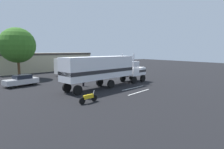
# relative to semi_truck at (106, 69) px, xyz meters

# --- Properties ---
(ground_plane) EXTENTS (120.00, 120.00, 0.00)m
(ground_plane) POSITION_rel_semi_truck_xyz_m (5.48, 0.85, -2.52)
(ground_plane) COLOR black
(lane_stripe_near) EXTENTS (4.34, 1.04, 0.01)m
(lane_stripe_near) POSITION_rel_semi_truck_xyz_m (2.64, -2.65, -2.52)
(lane_stripe_near) COLOR silver
(lane_stripe_near) RESTS_ON ground_plane
(lane_stripe_mid) EXTENTS (4.30, 1.27, 0.01)m
(lane_stripe_mid) POSITION_rel_semi_truck_xyz_m (1.64, -4.91, -2.52)
(lane_stripe_mid) COLOR silver
(lane_stripe_mid) RESTS_ON ground_plane
(semi_truck) EXTENTS (14.36, 5.50, 4.50)m
(semi_truck) POSITION_rel_semi_truck_xyz_m (0.00, 0.00, 0.00)
(semi_truck) COLOR white
(semi_truck) RESTS_ON ground_plane
(person_bystander) EXTENTS (0.42, 0.48, 1.63)m
(person_bystander) POSITION_rel_semi_truck_xyz_m (-2.32, 2.18, -1.63)
(person_bystander) COLOR black
(person_bystander) RESTS_ON ground_plane
(parked_bus) EXTENTS (11.15, 3.32, 3.40)m
(parked_bus) POSITION_rel_semi_truck_xyz_m (2.97, 13.92, -0.46)
(parked_bus) COLOR silver
(parked_bus) RESTS_ON ground_plane
(parked_car) EXTENTS (4.74, 3.05, 1.57)m
(parked_car) POSITION_rel_semi_truck_xyz_m (-9.40, 7.14, -1.72)
(parked_car) COLOR #B7B7BC
(parked_car) RESTS_ON ground_plane
(motorcycle) EXTENTS (2.08, 0.56, 1.12)m
(motorcycle) POSITION_rel_semi_truck_xyz_m (-5.41, -5.61, -2.04)
(motorcycle) COLOR black
(motorcycle) RESTS_ON ground_plane
(tree_left) EXTENTS (6.09, 6.09, 8.90)m
(tree_left) POSITION_rel_semi_truck_xyz_m (-8.69, 15.01, 3.32)
(tree_left) COLOR brown
(tree_left) RESTS_ON ground_plane
(building_backdrop) EXTENTS (24.36, 10.85, 4.39)m
(building_backdrop) POSITION_rel_semi_truck_xyz_m (-1.35, 25.87, -0.13)
(building_backdrop) COLOR #B7AD8C
(building_backdrop) RESTS_ON ground_plane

